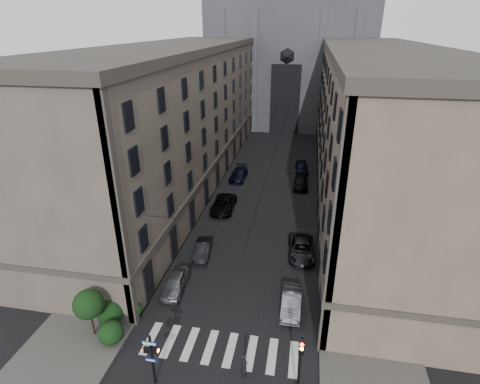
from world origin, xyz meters
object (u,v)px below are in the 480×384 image
Objects in this scene: gothic_tower at (291,41)px; car_left_far at (239,174)px; car_right_midnear at (301,249)px; car_left_midfar at (223,204)px; car_right_near at (291,302)px; car_left_near at (175,283)px; pedestrian at (244,366)px; traffic_light_right at (300,361)px; car_left_midnear at (203,250)px; pedestrian_signal_left at (152,356)px; car_right_midfar at (301,183)px; car_right_far at (302,167)px.

gothic_tower is 42.01m from car_left_far.
car_left_midfar is at bearing 135.81° from car_right_midnear.
car_left_midfar is 18.83m from car_right_near.
pedestrian is (7.42, -7.60, 0.23)m from car_left_near.
car_right_near is (-0.83, 8.09, -2.56)m from traffic_light_right.
car_left_midnear is at bearing -89.10° from car_left_far.
traffic_light_right reaches higher than pedestrian.
pedestrian_signal_left is at bearing -92.74° from gothic_tower.
pedestrian_signal_left is at bearing -134.53° from car_right_near.
car_right_near is at bearing 45.79° from pedestrian_signal_left.
pedestrian reaches higher than car_right_near.
car_right_near is 7.51m from pedestrian.
car_left_far is at bearing 85.17° from car_left_near.
car_left_far is 21.25m from car_right_midnear.
car_left_far is 1.12× the size of car_right_midfar.
gothic_tower is at bearing 78.75° from car_left_midnear.
pedestrian_signal_left is at bearing -106.52° from car_right_far.
traffic_light_right is at bearing -41.76° from car_left_near.
car_right_midnear is at bearing -30.84° from pedestrian.
car_right_far is (8.08, 40.17, -1.52)m from pedestrian_signal_left.
gothic_tower reaches higher than car_left_near.
car_right_near is at bearing -6.62° from car_left_near.
car_left_midnear is 20.66m from car_left_far.
gothic_tower reaches higher than car_right_far.
traffic_light_right is 2.69× the size of pedestrian.
gothic_tower is at bearing 83.42° from car_left_far.
gothic_tower is 61.39m from car_left_midnear.
car_left_near is at bearing -94.73° from gothic_tower.
car_left_near is at bearing -112.81° from car_right_far.
car_left_midfar is (-0.19, 10.18, 0.11)m from car_left_midnear.
car_right_near is at bearing -40.84° from car_left_midnear.
pedestrian is (6.70, -23.35, 0.17)m from car_left_midfar.
pedestrian_signal_left is 0.93× the size of car_left_near.
car_right_near is at bearing -97.92° from car_right_midnear.
car_left_midfar is at bearing -136.84° from car_right_midfar.
pedestrian_signal_left is 11.98m from car_right_near.
car_left_midnear is at bearing 93.47° from pedestrian_signal_left.
pedestrian is (-2.46, -38.67, 0.17)m from car_right_far.
car_right_midfar is at bearing -9.02° from car_left_far.
car_left_midfar reaches higher than car_left_near.
car_right_midfar is at bearing -23.30° from pedestrian.
car_left_far is 2.78× the size of pedestrian.
car_right_midfar is at bearing -83.34° from gothic_tower.
car_left_midnear is 0.86× the size of car_right_midfar.
car_right_midfar is at bearing 88.10° from car_right_midnear.
gothic_tower reaches higher than car_left_midnear.
car_left_far is (-4.61, -38.13, -17.02)m from gothic_tower.
traffic_light_right is at bearing -93.66° from car_right_far.
car_right_far is at bearing 91.49° from traffic_light_right.
car_left_midfar is (-1.08, 24.85, -1.53)m from pedestrian_signal_left.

